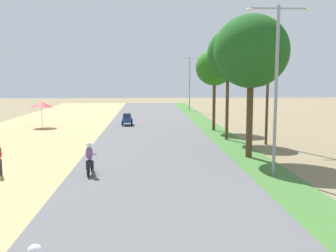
{
  "coord_description": "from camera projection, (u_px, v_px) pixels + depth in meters",
  "views": [
    {
      "loc": [
        -0.56,
        -5.89,
        4.9
      ],
      "look_at": [
        0.89,
        20.41,
        1.66
      ],
      "focal_mm": 41.95,
      "sensor_mm": 36.0,
      "label": 1
    }
  ],
  "objects": [
    {
      "name": "utility_pole_near",
      "position": [
        268.0,
        80.0,
        28.46
      ],
      "size": [
        1.8,
        0.2,
        9.11
      ],
      "color": "brown",
      "rests_on": "ground"
    },
    {
      "name": "median_tree_nearest",
      "position": [
        251.0,
        52.0,
        23.36
      ],
      "size": [
        4.5,
        4.5,
        8.61
      ],
      "color": "#4C351E",
      "rests_on": "median_strip"
    },
    {
      "name": "streetlamp_near",
      "position": [
        276.0,
        80.0,
        19.18
      ],
      "size": [
        3.16,
        0.2,
        8.3
      ],
      "color": "gray",
      "rests_on": "median_strip"
    },
    {
      "name": "median_tree_second",
      "position": [
        228.0,
        55.0,
        30.2
      ],
      "size": [
        3.23,
        3.23,
        8.53
      ],
      "color": "#4C351E",
      "rests_on": "median_strip"
    },
    {
      "name": "median_tree_third",
      "position": [
        215.0,
        68.0,
        35.74
      ],
      "size": [
        3.44,
        3.44,
        7.38
      ],
      "color": "#4C351E",
      "rests_on": "median_strip"
    },
    {
      "name": "streetlamp_mid",
      "position": [
        190.0,
        80.0,
        57.63
      ],
      "size": [
        3.16,
        0.2,
        7.88
      ],
      "color": "gray",
      "rests_on": "median_strip"
    },
    {
      "name": "motorbike_ahead_second",
      "position": [
        90.0,
        159.0,
        19.6
      ],
      "size": [
        0.54,
        1.8,
        1.66
      ],
      "color": "black",
      "rests_on": "road_strip"
    },
    {
      "name": "car_hatchback_blue",
      "position": [
        127.0,
        119.0,
        40.07
      ],
      "size": [
        1.04,
        2.0,
        1.23
      ],
      "color": "navy",
      "rests_on": "road_strip"
    },
    {
      "name": "vendor_umbrella",
      "position": [
        41.0,
        104.0,
        38.36
      ],
      "size": [
        2.2,
        2.2,
        2.52
      ],
      "color": "#99999E",
      "rests_on": "dirt_shoulder"
    }
  ]
}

